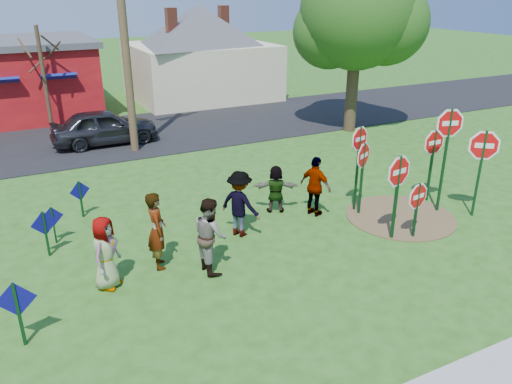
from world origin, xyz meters
TOP-DOWN VIEW (x-y plane):
  - ground at (0.00, 0.00)m, footprint 120.00×120.00m
  - road at (0.00, 11.50)m, footprint 120.00×7.50m
  - dirt_patch at (4.50, -1.00)m, footprint 3.20×3.20m
  - red_building at (-5.50, 17.99)m, footprint 9.40×7.69m
  - cream_house at (5.50, 18.00)m, footprint 9.40×9.40m
  - stop_sign_a at (3.35, -1.94)m, footprint 1.13×0.20m
  - stop_sign_b at (3.57, 0.02)m, footprint 0.93×0.28m
  - stop_sign_c at (5.80, -1.17)m, footprint 1.09×0.35m
  - stop_sign_d at (6.12, -0.39)m, footprint 1.10×0.07m
  - stop_sign_e at (3.93, -2.14)m, footprint 0.98×0.17m
  - stop_sign_f at (6.50, -1.87)m, footprint 0.94×0.74m
  - stop_sign_g at (3.54, -0.25)m, footprint 0.93×0.47m
  - blue_diamond_a at (-5.86, -2.19)m, footprint 0.73×0.09m
  - blue_diamond_b at (-5.08, 1.24)m, footprint 0.64×0.16m
  - blue_diamond_c at (-4.84, 1.89)m, footprint 0.56×0.05m
  - blue_diamond_d at (-3.93, 3.26)m, footprint 0.59×0.20m
  - person_a at (-4.00, -0.87)m, footprint 0.96×1.00m
  - person_b at (-2.71, -0.52)m, footprint 0.56×0.77m
  - person_c at (-1.64, -1.23)m, footprint 0.72×0.92m
  - person_d at (-0.24, 0.12)m, footprint 1.20×1.38m
  - person_e at (2.30, 0.30)m, footprint 0.80×1.15m
  - person_f at (1.38, 1.03)m, footprint 1.41×0.98m
  - suv at (-1.82, 10.45)m, footprint 4.42×1.79m
  - utility_pole at (-0.94, 8.98)m, footprint 2.46×0.74m
  - leafy_tree at (9.12, 7.58)m, footprint 5.56×5.07m
  - bare_tree_east at (-3.69, 13.71)m, footprint 1.80×1.80m

SIDE VIEW (x-z plane):
  - ground at x=0.00m, z-range 0.00..0.00m
  - dirt_patch at x=4.50m, z-range 0.00..0.03m
  - road at x=0.00m, z-range 0.00..0.04m
  - blue_diamond_c at x=-4.84m, z-range 0.12..1.18m
  - blue_diamond_d at x=-3.93m, z-range 0.13..1.27m
  - person_f at x=1.38m, z-range 0.00..1.46m
  - blue_diamond_b at x=-5.08m, z-range 0.14..1.38m
  - suv at x=-1.82m, z-range 0.04..1.54m
  - blue_diamond_a at x=-5.86m, z-range 0.16..1.54m
  - person_a at x=-4.00m, z-range 0.00..1.73m
  - person_e at x=2.30m, z-range 0.00..1.82m
  - person_d at x=-0.24m, z-range 0.00..1.85m
  - person_c at x=-1.64m, z-range 0.00..1.86m
  - person_b at x=-2.71m, z-range 0.00..1.94m
  - stop_sign_e at x=3.93m, z-range 0.26..1.97m
  - stop_sign_g at x=3.54m, z-range 0.45..2.82m
  - stop_sign_a at x=3.35m, z-range 0.47..2.98m
  - stop_sign_d at x=6.12m, z-range 0.52..2.99m
  - red_building at x=-5.50m, z-range 0.02..3.92m
  - stop_sign_f at x=6.50m, z-range 0.59..3.36m
  - stop_sign_b at x=3.57m, z-range 0.63..3.39m
  - stop_sign_c at x=5.80m, z-range 0.69..4.00m
  - cream_house at x=5.50m, z-range -0.33..6.17m
  - bare_tree_east at x=-3.69m, z-range 0.71..5.51m
  - leafy_tree at x=9.12m, z-range 1.14..9.04m
  - utility_pole at x=-0.94m, z-range 0.27..10.50m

